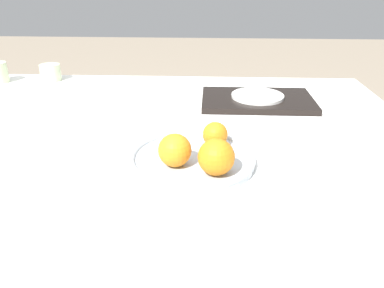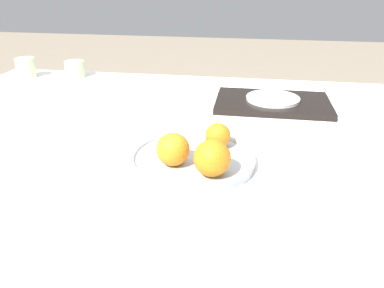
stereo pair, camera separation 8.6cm
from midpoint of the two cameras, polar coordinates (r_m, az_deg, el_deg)
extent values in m
cube|color=white|center=(1.33, -7.94, -11.50)|extent=(1.58, 1.00, 0.75)
cylinder|color=#B2BCC6|center=(0.87, -2.80, -2.53)|extent=(0.29, 0.29, 0.02)
torus|color=#B2BCC6|center=(0.87, -2.82, -2.04)|extent=(0.30, 0.30, 0.02)
sphere|color=orange|center=(0.82, -5.63, -1.02)|extent=(0.07, 0.07, 0.07)
sphere|color=orange|center=(0.91, 0.87, 1.41)|extent=(0.06, 0.06, 0.06)
sphere|color=orange|center=(0.78, 0.60, -2.08)|extent=(0.08, 0.08, 0.08)
cube|color=black|center=(1.29, 8.04, 6.60)|extent=(0.37, 0.24, 0.02)
cylinder|color=silver|center=(1.28, 8.08, 7.23)|extent=(0.18, 0.18, 0.01)
cylinder|color=beige|center=(1.65, -22.19, 10.03)|extent=(0.08, 0.08, 0.07)
camera|label=1|loc=(0.04, -92.86, -1.35)|focal=35.00mm
camera|label=2|loc=(0.04, 87.14, 1.35)|focal=35.00mm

